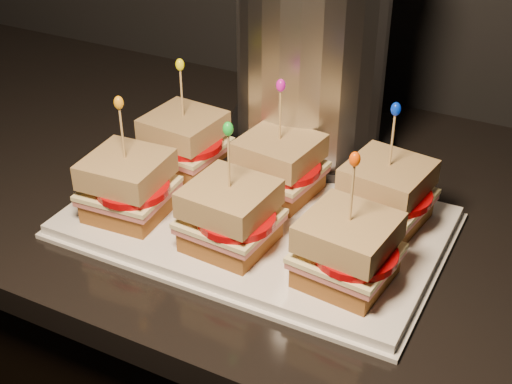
% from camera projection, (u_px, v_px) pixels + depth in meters
% --- Properties ---
extents(granite_slab, '(2.45, 0.70, 0.04)m').
position_uv_depth(granite_slab, '(500.00, 258.00, 0.90)').
color(granite_slab, black).
rests_on(granite_slab, cabinet).
extents(platter, '(0.47, 0.29, 0.02)m').
position_uv_depth(platter, '(256.00, 222.00, 0.92)').
color(platter, white).
rests_on(platter, granite_slab).
extents(platter_rim, '(0.48, 0.30, 0.01)m').
position_uv_depth(platter_rim, '(256.00, 226.00, 0.92)').
color(platter_rim, white).
rests_on(platter_rim, granite_slab).
extents(sandwich_0_bread_bot, '(0.10, 0.10, 0.03)m').
position_uv_depth(sandwich_0_bread_bot, '(186.00, 159.00, 1.02)').
color(sandwich_0_bread_bot, brown).
rests_on(sandwich_0_bread_bot, platter).
extents(sandwich_0_ham, '(0.11, 0.11, 0.01)m').
position_uv_depth(sandwich_0_ham, '(185.00, 149.00, 1.01)').
color(sandwich_0_ham, '#CC6662').
rests_on(sandwich_0_ham, sandwich_0_bread_bot).
extents(sandwich_0_cheese, '(0.11, 0.11, 0.01)m').
position_uv_depth(sandwich_0_cheese, '(185.00, 144.00, 1.01)').
color(sandwich_0_cheese, '#FFF3AB').
rests_on(sandwich_0_cheese, sandwich_0_ham).
extents(sandwich_0_tomato, '(0.09, 0.09, 0.01)m').
position_uv_depth(sandwich_0_tomato, '(189.00, 143.00, 0.99)').
color(sandwich_0_tomato, '#AF0507').
rests_on(sandwich_0_tomato, sandwich_0_cheese).
extents(sandwich_0_bread_top, '(0.10, 0.10, 0.03)m').
position_uv_depth(sandwich_0_bread_top, '(184.00, 126.00, 0.99)').
color(sandwich_0_bread_top, brown).
rests_on(sandwich_0_bread_top, sandwich_0_tomato).
extents(sandwich_0_pick, '(0.00, 0.00, 0.09)m').
position_uv_depth(sandwich_0_pick, '(182.00, 96.00, 0.97)').
color(sandwich_0_pick, tan).
rests_on(sandwich_0_pick, sandwich_0_bread_top).
extents(sandwich_0_frill, '(0.01, 0.01, 0.02)m').
position_uv_depth(sandwich_0_frill, '(180.00, 65.00, 0.94)').
color(sandwich_0_frill, '#F7E809').
rests_on(sandwich_0_frill, sandwich_0_pick).
extents(sandwich_1_bread_bot, '(0.10, 0.10, 0.03)m').
position_uv_depth(sandwich_1_bread_bot, '(279.00, 184.00, 0.96)').
color(sandwich_1_bread_bot, brown).
rests_on(sandwich_1_bread_bot, platter).
extents(sandwich_1_ham, '(0.11, 0.11, 0.01)m').
position_uv_depth(sandwich_1_ham, '(279.00, 173.00, 0.95)').
color(sandwich_1_ham, '#CC6662').
rests_on(sandwich_1_ham, sandwich_1_bread_bot).
extents(sandwich_1_cheese, '(0.12, 0.11, 0.01)m').
position_uv_depth(sandwich_1_cheese, '(279.00, 168.00, 0.95)').
color(sandwich_1_cheese, '#FFF3AB').
rests_on(sandwich_1_cheese, sandwich_1_ham).
extents(sandwich_1_tomato, '(0.09, 0.09, 0.01)m').
position_uv_depth(sandwich_1_tomato, '(285.00, 168.00, 0.93)').
color(sandwich_1_tomato, '#AF0507').
rests_on(sandwich_1_tomato, sandwich_1_cheese).
extents(sandwich_1_bread_top, '(0.11, 0.11, 0.03)m').
position_uv_depth(sandwich_1_bread_top, '(279.00, 150.00, 0.93)').
color(sandwich_1_bread_top, brown).
rests_on(sandwich_1_bread_top, sandwich_1_tomato).
extents(sandwich_1_pick, '(0.00, 0.00, 0.09)m').
position_uv_depth(sandwich_1_pick, '(280.00, 118.00, 0.91)').
color(sandwich_1_pick, tan).
rests_on(sandwich_1_pick, sandwich_1_bread_top).
extents(sandwich_1_frill, '(0.01, 0.01, 0.02)m').
position_uv_depth(sandwich_1_frill, '(281.00, 85.00, 0.88)').
color(sandwich_1_frill, '#C714A8').
rests_on(sandwich_1_frill, sandwich_1_pick).
extents(sandwich_2_bread_bot, '(0.11, 0.11, 0.03)m').
position_uv_depth(sandwich_2_bread_bot, '(384.00, 212.00, 0.90)').
color(sandwich_2_bread_bot, brown).
rests_on(sandwich_2_bread_bot, platter).
extents(sandwich_2_ham, '(0.12, 0.11, 0.01)m').
position_uv_depth(sandwich_2_ham, '(385.00, 201.00, 0.89)').
color(sandwich_2_ham, '#CC6662').
rests_on(sandwich_2_ham, sandwich_2_bread_bot).
extents(sandwich_2_cheese, '(0.12, 0.11, 0.01)m').
position_uv_depth(sandwich_2_cheese, '(386.00, 196.00, 0.89)').
color(sandwich_2_cheese, '#FFF3AB').
rests_on(sandwich_2_cheese, sandwich_2_ham).
extents(sandwich_2_tomato, '(0.09, 0.09, 0.01)m').
position_uv_depth(sandwich_2_tomato, '(394.00, 195.00, 0.88)').
color(sandwich_2_tomato, '#AF0507').
rests_on(sandwich_2_tomato, sandwich_2_cheese).
extents(sandwich_2_bread_top, '(0.11, 0.11, 0.03)m').
position_uv_depth(sandwich_2_bread_top, '(388.00, 176.00, 0.87)').
color(sandwich_2_bread_top, brown).
rests_on(sandwich_2_bread_top, sandwich_2_tomato).
extents(sandwich_2_pick, '(0.00, 0.00, 0.09)m').
position_uv_depth(sandwich_2_pick, '(392.00, 143.00, 0.85)').
color(sandwich_2_pick, tan).
rests_on(sandwich_2_pick, sandwich_2_bread_top).
extents(sandwich_2_frill, '(0.01, 0.01, 0.02)m').
position_uv_depth(sandwich_2_frill, '(396.00, 109.00, 0.83)').
color(sandwich_2_frill, '#052BD0').
rests_on(sandwich_2_frill, sandwich_2_pick).
extents(sandwich_3_bread_bot, '(0.10, 0.10, 0.03)m').
position_uv_depth(sandwich_3_bread_bot, '(130.00, 204.00, 0.92)').
color(sandwich_3_bread_bot, brown).
rests_on(sandwich_3_bread_bot, platter).
extents(sandwich_3_ham, '(0.11, 0.11, 0.01)m').
position_uv_depth(sandwich_3_ham, '(129.00, 193.00, 0.91)').
color(sandwich_3_ham, '#CC6662').
rests_on(sandwich_3_ham, sandwich_3_bread_bot).
extents(sandwich_3_cheese, '(0.11, 0.11, 0.01)m').
position_uv_depth(sandwich_3_cheese, '(128.00, 188.00, 0.90)').
color(sandwich_3_cheese, '#FFF3AB').
rests_on(sandwich_3_cheese, sandwich_3_ham).
extents(sandwich_3_tomato, '(0.09, 0.09, 0.01)m').
position_uv_depth(sandwich_3_tomato, '(133.00, 188.00, 0.89)').
color(sandwich_3_tomato, '#AF0507').
rests_on(sandwich_3_tomato, sandwich_3_cheese).
extents(sandwich_3_bread_top, '(0.10, 0.10, 0.03)m').
position_uv_depth(sandwich_3_bread_top, '(126.00, 169.00, 0.89)').
color(sandwich_3_bread_top, brown).
rests_on(sandwich_3_bread_top, sandwich_3_tomato).
extents(sandwich_3_pick, '(0.00, 0.00, 0.09)m').
position_uv_depth(sandwich_3_pick, '(122.00, 136.00, 0.87)').
color(sandwich_3_pick, tan).
rests_on(sandwich_3_pick, sandwich_3_bread_top).
extents(sandwich_3_frill, '(0.01, 0.01, 0.02)m').
position_uv_depth(sandwich_3_frill, '(119.00, 103.00, 0.84)').
color(sandwich_3_frill, orange).
rests_on(sandwich_3_frill, sandwich_3_pick).
extents(sandwich_4_bread_bot, '(0.10, 0.10, 0.03)m').
position_uv_depth(sandwich_4_bread_bot, '(231.00, 235.00, 0.86)').
color(sandwich_4_bread_bot, brown).
rests_on(sandwich_4_bread_bot, platter).
extents(sandwich_4_ham, '(0.11, 0.11, 0.01)m').
position_uv_depth(sandwich_4_ham, '(230.00, 223.00, 0.85)').
color(sandwich_4_ham, '#CC6662').
rests_on(sandwich_4_ham, sandwich_4_bread_bot).
extents(sandwich_4_cheese, '(0.11, 0.11, 0.01)m').
position_uv_depth(sandwich_4_cheese, '(230.00, 219.00, 0.85)').
color(sandwich_4_cheese, '#FFF3AB').
rests_on(sandwich_4_cheese, sandwich_4_ham).
extents(sandwich_4_tomato, '(0.09, 0.09, 0.01)m').
position_uv_depth(sandwich_4_tomato, '(236.00, 218.00, 0.83)').
color(sandwich_4_tomato, '#AF0507').
rests_on(sandwich_4_tomato, sandwich_4_cheese).
extents(sandwich_4_bread_top, '(0.10, 0.10, 0.03)m').
position_uv_depth(sandwich_4_bread_top, '(230.00, 199.00, 0.83)').
color(sandwich_4_bread_top, brown).
rests_on(sandwich_4_bread_top, sandwich_4_tomato).
extents(sandwich_4_pick, '(0.00, 0.00, 0.09)m').
position_uv_depth(sandwich_4_pick, '(229.00, 164.00, 0.81)').
color(sandwich_4_pick, tan).
rests_on(sandwich_4_pick, sandwich_4_bread_top).
extents(sandwich_4_frill, '(0.01, 0.01, 0.02)m').
position_uv_depth(sandwich_4_frill, '(228.00, 129.00, 0.78)').
color(sandwich_4_frill, green).
rests_on(sandwich_4_frill, sandwich_4_pick).
extents(sandwich_5_bread_bot, '(0.10, 0.10, 0.03)m').
position_uv_depth(sandwich_5_bread_bot, '(345.00, 270.00, 0.80)').
color(sandwich_5_bread_bot, brown).
rests_on(sandwich_5_bread_bot, platter).
extents(sandwich_5_ham, '(0.11, 0.11, 0.01)m').
position_uv_depth(sandwich_5_ham, '(346.00, 258.00, 0.79)').
color(sandwich_5_ham, '#CC6662').
rests_on(sandwich_5_ham, sandwich_5_bread_bot).
extents(sandwich_5_cheese, '(0.11, 0.11, 0.01)m').
position_uv_depth(sandwich_5_cheese, '(347.00, 253.00, 0.79)').
color(sandwich_5_cheese, '#FFF3AB').
rests_on(sandwich_5_cheese, sandwich_5_ham).
extents(sandwich_5_tomato, '(0.09, 0.09, 0.01)m').
position_uv_depth(sandwich_5_tomato, '(356.00, 254.00, 0.78)').
color(sandwich_5_tomato, '#AF0507').
rests_on(sandwich_5_tomato, sandwich_5_cheese).
extents(sandwich_5_bread_top, '(0.10, 0.10, 0.03)m').
position_uv_depth(sandwich_5_bread_top, '(349.00, 232.00, 0.77)').
color(sandwich_5_bread_top, brown).
rests_on(sandwich_5_bread_top, sandwich_5_tomato).
extents(sandwich_5_pick, '(0.00, 0.00, 0.09)m').
position_uv_depth(sandwich_5_pick, '(352.00, 196.00, 0.75)').
color(sandwich_5_pick, tan).
rests_on(sandwich_5_pick, sandwich_5_bread_top).
extents(sandwich_5_frill, '(0.01, 0.01, 0.02)m').
position_uv_depth(sandwich_5_frill, '(355.00, 159.00, 0.73)').
color(sandwich_5_frill, '#F04804').
rests_on(sandwich_5_frill, sandwich_5_pick).
extents(appliance_base, '(0.31, 0.28, 0.03)m').
position_uv_depth(appliance_base, '(307.00, 147.00, 1.08)').
color(appliance_base, '#262628').
rests_on(appliance_base, granite_slab).
extents(appliance_body, '(0.21, 0.21, 0.27)m').
position_uv_depth(appliance_body, '(312.00, 51.00, 1.00)').
color(appliance_body, silver).
rests_on(appliance_body, appliance_base).
extents(appliance, '(0.25, 0.21, 0.33)m').
position_uv_depth(appliance, '(311.00, 55.00, 1.00)').
color(appliance, silver).
rests_on(appliance, granite_slab).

